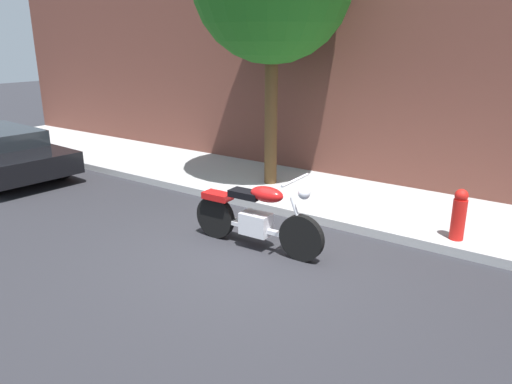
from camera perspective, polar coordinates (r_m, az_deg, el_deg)
ground_plane at (r=6.94m, az=-0.79°, el=-7.46°), size 60.00×60.00×0.00m
sidewalk at (r=9.23m, az=9.72°, el=-0.77°), size 23.10×2.51×0.14m
motorcycle at (r=7.00m, az=0.01°, el=-2.96°), size 2.16×0.70×1.16m
fire_hydrant at (r=7.59m, az=22.73°, el=-2.93°), size 0.20×0.20×0.91m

